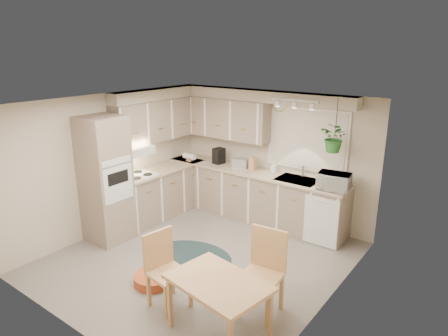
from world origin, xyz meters
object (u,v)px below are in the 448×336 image
(microwave, at_px, (334,180))
(chair_back, at_px, (260,275))
(chair_left, at_px, (169,272))
(pet_bed, at_px, (154,279))
(dining_table, at_px, (218,308))
(braided_rug, at_px, (191,257))

(microwave, bearing_deg, chair_back, -96.93)
(chair_left, distance_m, pet_bed, 0.72)
(chair_back, bearing_deg, chair_left, 23.71)
(chair_back, distance_m, pet_bed, 1.61)
(chair_left, bearing_deg, dining_table, 95.50)
(dining_table, bearing_deg, braided_rug, 141.29)
(chair_left, distance_m, braided_rug, 1.31)
(dining_table, xyz_separation_m, chair_back, (0.17, 0.61, 0.18))
(dining_table, relative_size, braided_rug, 0.82)
(chair_left, bearing_deg, chair_back, 128.77)
(braided_rug, distance_m, pet_bed, 0.84)
(dining_table, xyz_separation_m, pet_bed, (-1.34, 0.29, -0.28))
(chair_left, relative_size, braided_rug, 0.72)
(chair_back, distance_m, braided_rug, 1.73)
(chair_left, relative_size, pet_bed, 1.74)
(chair_back, distance_m, microwave, 2.34)
(microwave, bearing_deg, pet_bed, -127.59)
(chair_back, relative_size, microwave, 2.10)
(dining_table, distance_m, chair_left, 0.82)
(pet_bed, bearing_deg, microwave, 60.28)
(chair_left, height_order, microwave, microwave)
(chair_left, bearing_deg, microwave, 170.76)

